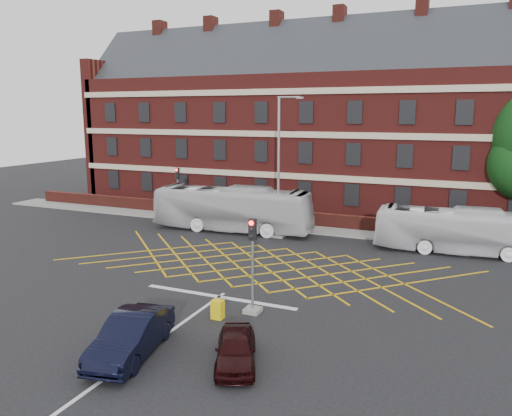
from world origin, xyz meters
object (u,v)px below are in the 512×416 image
at_px(direction_signs, 176,202).
at_px(car_maroon, 236,349).
at_px(car_navy, 131,335).
at_px(bus_right, 460,231).
at_px(traffic_light_near, 253,275).
at_px(traffic_light_far, 178,198).
at_px(bus_left, 232,209).
at_px(utility_cabinet, 218,309).
at_px(street_lamp, 279,189).

bearing_deg(direction_signs, car_maroon, -53.03).
xyz_separation_m(car_navy, direction_signs, (-11.78, 21.61, 0.61)).
relative_size(bus_right, traffic_light_near, 2.43).
height_order(car_maroon, traffic_light_far, traffic_light_far).
xyz_separation_m(bus_left, utility_cabinet, (6.64, -14.98, -1.27)).
bearing_deg(utility_cabinet, bus_right, 58.76).
relative_size(car_navy, street_lamp, 0.47).
distance_m(bus_right, utility_cabinet, 17.82).
height_order(bus_left, street_lamp, street_lamp).
bearing_deg(traffic_light_near, bus_right, 59.91).
bearing_deg(car_navy, car_maroon, 1.83).
distance_m(direction_signs, utility_cabinet, 21.84).
bearing_deg(bus_right, traffic_light_near, 146.39).
bearing_deg(utility_cabinet, bus_left, 113.91).
distance_m(car_maroon, traffic_light_near, 4.85).
bearing_deg(bus_right, street_lamp, 89.38).
relative_size(bus_left, bus_right, 1.16).
height_order(traffic_light_near, traffic_light_far, same).
distance_m(bus_right, car_navy, 22.11).
bearing_deg(street_lamp, traffic_light_far, 165.48).
xyz_separation_m(bus_right, direction_signs, (-22.36, 2.21, -0.07)).
bearing_deg(street_lamp, car_navy, -85.74).
height_order(car_navy, traffic_light_far, traffic_light_far).
relative_size(car_navy, traffic_light_far, 1.09).
distance_m(bus_right, car_maroon, 19.72).
bearing_deg(direction_signs, utility_cabinet, -53.00).
bearing_deg(car_navy, bus_right, 49.98).
relative_size(street_lamp, direction_signs, 4.49).
relative_size(bus_right, utility_cabinet, 12.54).
relative_size(car_navy, utility_cabinet, 5.62).
height_order(bus_right, traffic_light_near, traffic_light_near).
bearing_deg(direction_signs, bus_right, -5.64).
xyz_separation_m(street_lamp, direction_signs, (-10.38, 2.81, -2.10)).
distance_m(bus_right, traffic_light_far, 22.13).
bearing_deg(utility_cabinet, car_navy, -107.85).
xyz_separation_m(traffic_light_near, street_lamp, (-3.87, 13.39, 1.71)).
height_order(car_navy, utility_cabinet, car_navy).
bearing_deg(car_maroon, bus_left, 92.84).
xyz_separation_m(bus_left, car_maroon, (9.10, -18.27, -1.09)).
bearing_deg(street_lamp, direction_signs, 164.84).
distance_m(car_navy, traffic_light_near, 6.02).
distance_m(bus_right, street_lamp, 12.16).
relative_size(car_navy, direction_signs, 2.12).
xyz_separation_m(bus_right, street_lamp, (-11.98, -0.61, 2.03)).
height_order(bus_right, traffic_light_far, traffic_light_far).
bearing_deg(direction_signs, traffic_light_far, -32.82).
bearing_deg(car_navy, traffic_light_near, 54.05).
distance_m(traffic_light_far, direction_signs, 0.54).
height_order(direction_signs, utility_cabinet, direction_signs).
height_order(bus_left, car_maroon, bus_left).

